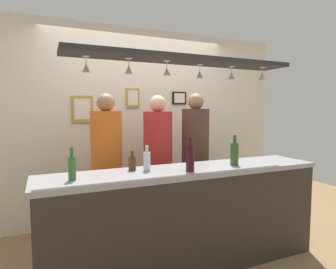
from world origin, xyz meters
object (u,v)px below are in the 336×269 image
Objects in this scene: picture_frame_crest at (133,98)px; picture_frame_upper_small at (179,98)px; person_middle_red_shirt at (158,152)px; picture_frame_caricature at (82,109)px; bottle_soda_clear at (147,161)px; bottle_wine_dark_red at (190,158)px; person_left_orange_shirt at (107,155)px; bottle_champagne_green at (234,153)px; bottle_beer_green_import at (72,167)px; person_right_brown_shirt at (195,148)px; bottle_beer_brown_stubby at (132,162)px.

picture_frame_upper_small is at bearing 0.00° from picture_frame_crest.
person_middle_red_shirt is 1.12m from picture_frame_caricature.
bottle_soda_clear is at bearing -74.17° from picture_frame_caricature.
person_middle_red_shirt is at bearing -39.89° from picture_frame_caricature.
bottle_wine_dark_red is at bearing -26.75° from bottle_soda_clear.
picture_frame_upper_small is (0.64, 1.52, 0.60)m from bottle_wine_dark_red.
picture_frame_upper_small is at bearing 53.99° from bottle_soda_clear.
person_left_orange_shirt is 1.36m from bottle_champagne_green.
picture_frame_upper_small reaches higher than person_left_orange_shirt.
picture_frame_upper_small reaches higher than person_middle_red_shirt.
picture_frame_crest is at bearing 0.00° from picture_frame_caricature.
picture_frame_caricature is (-0.77, 0.64, 0.50)m from person_middle_red_shirt.
bottle_wine_dark_red reaches higher than bottle_beer_green_import.
bottle_soda_clear is at bearing -101.69° from picture_frame_crest.
picture_frame_crest reaches higher than picture_frame_upper_small.
bottle_soda_clear is at bearing -141.60° from person_right_brown_shirt.
picture_frame_caricature is at bearing 101.99° from bottle_beer_brown_stubby.
bottle_champagne_green is 0.89m from bottle_soda_clear.
bottle_soda_clear is at bearing -35.25° from bottle_beer_brown_stubby.
person_right_brown_shirt is 1.04m from bottle_wine_dark_red.
picture_frame_crest reaches higher than bottle_wine_dark_red.
picture_frame_upper_small reaches higher than bottle_beer_green_import.
picture_frame_caricature is 1.55× the size of picture_frame_upper_small.
person_left_orange_shirt is 6.44× the size of bottle_beer_green_import.
bottle_beer_brown_stubby is (-1.00, -0.63, -0.01)m from person_right_brown_shirt.
bottle_beer_green_import is at bearing -118.43° from person_left_orange_shirt.
picture_frame_caricature is at bearing 79.54° from bottle_beer_green_import.
person_middle_red_shirt is 6.42× the size of picture_frame_crest.
person_right_brown_shirt is 5.01× the size of picture_frame_caricature.
person_middle_red_shirt is 5.56× the size of bottle_wine_dark_red.
person_left_orange_shirt reaches higher than bottle_beer_brown_stubby.
picture_frame_upper_small reaches higher than bottle_beer_brown_stubby.
bottle_wine_dark_red is 1.30× the size of bottle_soda_clear.
bottle_beer_green_import is at bearing -100.46° from picture_frame_caricature.
person_right_brown_shirt reaches higher than picture_frame_caricature.
person_middle_red_shirt is 5.56× the size of bottle_champagne_green.
person_middle_red_shirt is 6.42× the size of bottle_beer_green_import.
person_left_orange_shirt is at bearing -180.00° from person_middle_red_shirt.
picture_frame_crest is (-0.60, 1.45, 0.59)m from bottle_champagne_green.
bottle_wine_dark_red is 0.39m from bottle_soda_clear.
person_middle_red_shirt is at bearing 51.35° from bottle_beer_brown_stubby.
bottle_soda_clear reaches higher than bottle_beer_brown_stubby.
bottle_champagne_green reaches higher than bottle_beer_green_import.
picture_frame_upper_small is (1.63, 1.44, 0.61)m from bottle_beer_green_import.
picture_frame_caricature is 1.31× the size of picture_frame_crest.
person_middle_red_shirt is (0.60, 0.00, -0.00)m from person_left_orange_shirt.
picture_frame_crest is 1.18× the size of picture_frame_upper_small.
bottle_beer_brown_stubby is at bearing 169.74° from bottle_champagne_green.
bottle_soda_clear is at bearing -118.78° from person_middle_red_shirt.
person_middle_red_shirt reaches higher than bottle_champagne_green.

